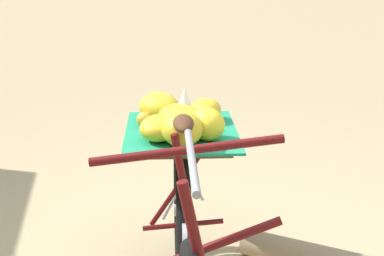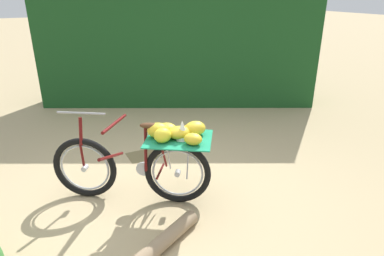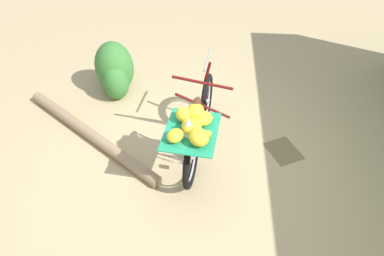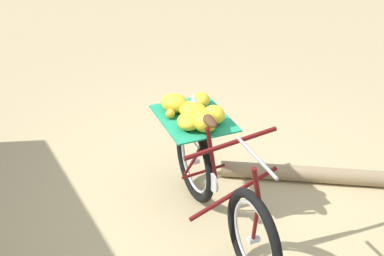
# 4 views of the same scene
# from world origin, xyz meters

# --- Properties ---
(ground_plane) EXTENTS (60.00, 60.00, 0.00)m
(ground_plane) POSITION_xyz_m (0.00, 0.00, 0.00)
(ground_plane) COLOR tan
(bicycle) EXTENTS (1.66, 1.22, 1.03)m
(bicycle) POSITION_xyz_m (0.15, 0.05, 0.53)
(bicycle) COLOR black
(bicycle) RESTS_ON ground_plane
(fallen_log) EXTENTS (2.32, 1.32, 0.15)m
(fallen_log) POSITION_xyz_m (1.01, 1.24, 0.07)
(fallen_log) COLOR #937A5B
(fallen_log) RESTS_ON ground_plane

